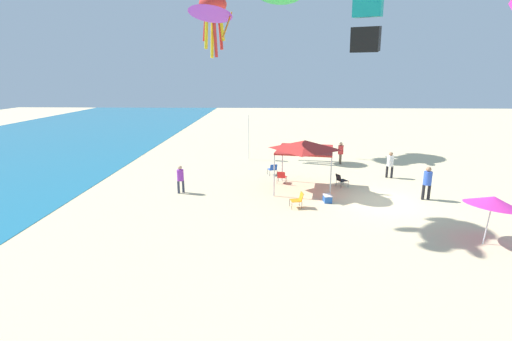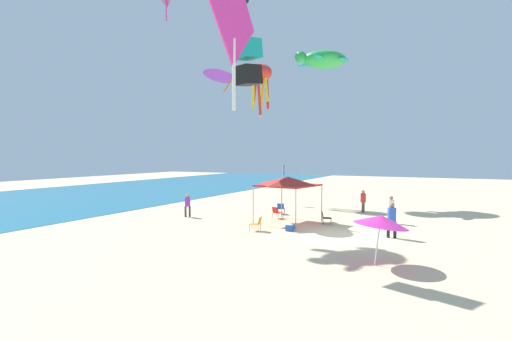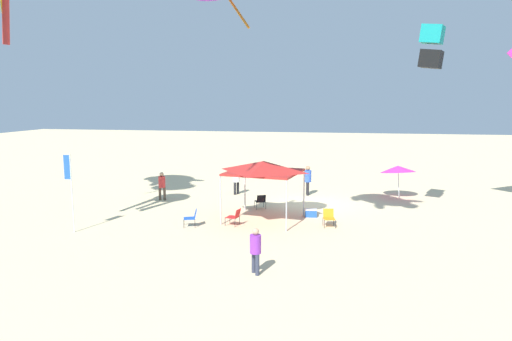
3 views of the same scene
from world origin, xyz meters
name	(u,v)px [view 2 (image 2 of 3)]	position (x,y,z in m)	size (l,w,h in m)	color
ground	(340,236)	(0.00, 0.00, -0.05)	(120.00, 120.00, 0.10)	beige
ocean_strip	(10,204)	(0.00, 29.85, 0.01)	(120.00, 25.79, 0.02)	teal
canopy_tent	(288,181)	(2.21, 3.97, 2.67)	(3.88, 3.73, 2.99)	#B7B7BC
beach_umbrella	(381,220)	(-4.97, -2.87, 1.79)	(2.18, 2.18, 2.18)	silver
folding_chair_facing_ocean	(325,217)	(2.79, 1.67, 0.47)	(0.73, 0.78, 0.82)	black
folding_chair_left_of_tent	(257,223)	(-1.04, 4.58, 0.47)	(0.63, 0.71, 0.82)	black
folding_chair_right_of_tent	(281,208)	(5.37, 5.81, 0.47)	(0.76, 0.69, 0.82)	black
folding_chair_near_cooler	(277,212)	(3.41, 5.27, 0.47)	(0.72, 0.64, 0.82)	black
cooler_box	(290,227)	(-0.08, 2.91, 0.20)	(0.65, 0.46, 0.40)	blue
banner_flag	(283,180)	(10.41, 7.72, 2.19)	(0.36, 0.06, 3.64)	silver
person_far_stroller	(363,199)	(9.01, 0.54, 1.00)	(0.45, 0.40, 1.70)	brown
person_by_tent	(392,217)	(0.52, -2.59, 1.10)	(0.44, 0.49, 1.87)	black
person_kite_handler	(391,207)	(5.01, -1.98, 1.04)	(0.42, 0.44, 1.77)	black
person_watching_sky	(188,203)	(1.26, 11.21, 0.96)	(0.39, 0.39, 1.64)	#33384C
kite_delta_purple	(221,73)	(2.89, 9.41, 10.20)	(3.26, 3.24, 2.14)	purple
kite_octopus_red	(261,76)	(11.58, 10.51, 11.75)	(2.14, 2.14, 4.75)	red
kite_turtle_green	(323,60)	(14.24, 5.35, 13.22)	(5.37, 5.34, 1.61)	green
kite_box_teal	(248,62)	(-5.58, 2.77, 8.45)	(1.27, 1.23, 2.06)	teal
kite_diamond_magenta	(234,21)	(-11.03, 0.33, 8.16)	(2.86, 0.24, 4.09)	#E02D9E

